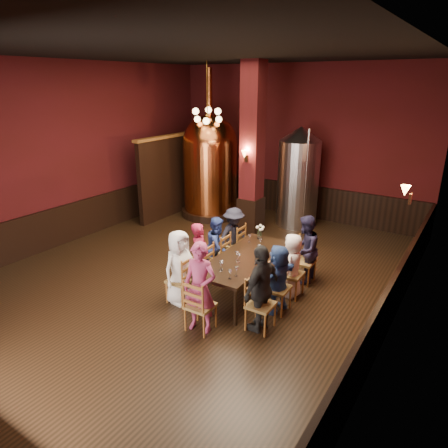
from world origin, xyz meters
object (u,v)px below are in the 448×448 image
Objects in this scene: copper_kettle at (210,165)px; steel_vessel at (298,177)px; person_2 at (218,247)px; dining_table at (245,260)px; person_0 at (180,267)px; rose_vase at (260,230)px; person_1 at (200,256)px.

steel_vessel is (2.61, 0.65, -0.17)m from copper_kettle.
steel_vessel is (0.07, 3.98, 0.75)m from person_2.
person_2 is (-0.86, 0.30, -0.03)m from dining_table.
person_0 is 0.33× the size of copper_kettle.
rose_vase is at bearing -80.35° from steel_vessel.
copper_kettle is at bearing 38.64° from person_0.
person_1 is 4.69m from steel_vessel.
person_0 is at bearing -90.36° from steel_vessel.
person_0 reaches higher than dining_table.
person_1 is 4.29× the size of rose_vase.
dining_table is 0.56× the size of copper_kettle.
copper_kettle reaches higher than dining_table.
copper_kettle is 4.17m from rose_vase.
dining_table is at bearing -77.15° from rose_vase.
person_0 reaches higher than rose_vase.
person_1 is at bearing -90.66° from steel_vessel.
steel_vessel is 3.36m from rose_vase.
copper_kettle is (-2.56, 3.99, 0.90)m from person_1.
person_0 is at bearing -130.36° from dining_table.
person_0 is 1.04× the size of person_1.
rose_vase is at bearing 101.08° from dining_table.
person_2 is 0.98m from rose_vase.
person_2 is at bearing -132.54° from rose_vase.
copper_kettle is at bearing 131.29° from dining_table.
person_1 is (-0.02, 0.67, -0.03)m from person_0.
person_1 is 1.05× the size of person_2.
dining_table is at bearing -81.73° from person_1.
dining_table is 1.06m from rose_vase.
person_0 reaches higher than person_1.
copper_kettle reaches higher than person_1.
steel_vessel is at bearing 13.91° from copper_kettle.
person_1 is at bearing -114.42° from rose_vase.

